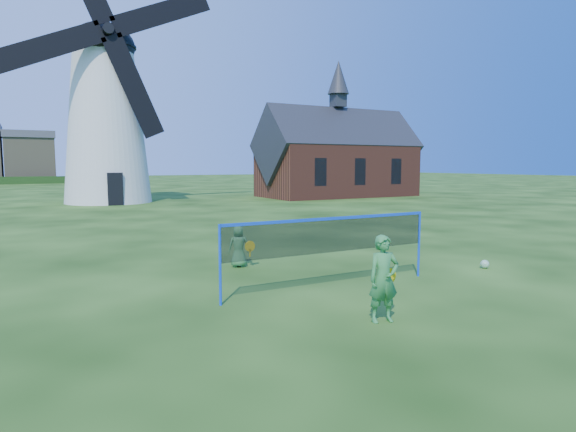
% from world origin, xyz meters
% --- Properties ---
extents(ground, '(220.00, 220.00, 0.00)m').
position_xyz_m(ground, '(0.00, 0.00, 0.00)').
color(ground, black).
rests_on(ground, ground).
extents(windmill, '(13.68, 5.80, 18.04)m').
position_xyz_m(windmill, '(0.20, 26.61, 6.10)').
color(windmill, silver).
rests_on(windmill, ground).
extents(chapel, '(13.12, 6.36, 11.09)m').
position_xyz_m(chapel, '(18.05, 24.53, 3.12)').
color(chapel, brown).
rests_on(chapel, ground).
extents(badminton_net, '(5.05, 0.05, 1.55)m').
position_xyz_m(badminton_net, '(0.67, -0.54, 1.14)').
color(badminton_net, blue).
rests_on(badminton_net, ground).
extents(player_girl, '(0.72, 0.46, 1.48)m').
position_xyz_m(player_girl, '(0.25, -2.76, 0.74)').
color(player_girl, '#358641').
rests_on(player_girl, ground).
extents(player_boy, '(0.67, 0.49, 1.09)m').
position_xyz_m(player_boy, '(-0.17, 2.49, 0.54)').
color(player_boy, '#448E48').
rests_on(player_boy, ground).
extents(play_ball, '(0.22, 0.22, 0.22)m').
position_xyz_m(play_ball, '(5.29, -0.72, 0.11)').
color(play_ball, green).
rests_on(play_ball, ground).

